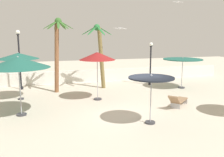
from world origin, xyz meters
name	(u,v)px	position (x,y,z in m)	size (l,w,h in m)	color
ground_plane	(131,117)	(0.00, 0.00, 0.00)	(56.00, 56.00, 0.00)	beige
boundary_wall	(92,76)	(0.00, 9.89, 0.53)	(25.20, 0.30, 1.06)	silver
patio_umbrella_0	(183,61)	(6.21, 5.42, 2.15)	(2.97, 2.97, 2.38)	#333338
patio_umbrella_1	(18,63)	(-5.35, 1.88, 2.75)	(3.18, 3.18, 3.07)	#333338
patio_umbrella_2	(97,56)	(-0.86, 3.82, 2.78)	(2.28, 2.28, 3.09)	#333338
patio_umbrella_4	(151,81)	(0.58, -1.04, 2.03)	(2.11, 2.11, 2.33)	#333338
patio_umbrella_5	(18,56)	(-5.60, 5.25, 2.79)	(2.56, 2.56, 3.05)	#333338
palm_tree_1	(57,46)	(-3.10, 6.71, 3.30)	(2.15, 2.15, 5.28)	brown
palm_tree_2	(100,49)	(0.11, 7.14, 3.01)	(2.38, 2.40, 4.89)	olive
lamp_post_0	(151,61)	(4.39, 7.28, 1.94)	(0.31, 0.31, 3.49)	black
lamp_post_1	(19,57)	(-5.78, 8.40, 2.49)	(0.32, 0.32, 4.45)	black
lounge_chair_0	(178,100)	(3.24, 0.97, 0.39)	(1.80, 1.63, 0.84)	#B7B7BC
seagull_1	(178,2)	(7.40, 8.57, 6.89)	(1.03, 0.38, 0.14)	white
seagull_2	(120,28)	(1.41, 6.26, 4.57)	(1.03, 0.38, 0.14)	white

